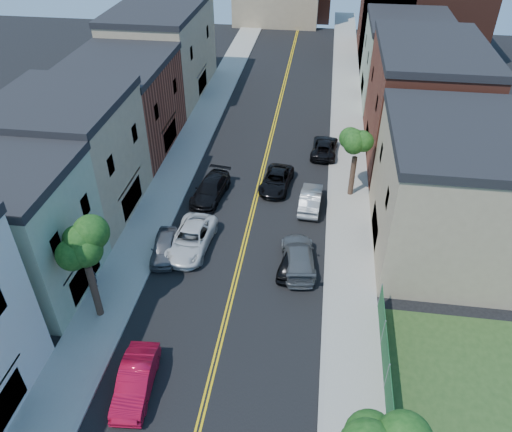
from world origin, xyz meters
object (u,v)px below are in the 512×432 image
at_px(black_suv_lane, 276,180).
at_px(grey_car_left, 164,247).
at_px(black_car_right, 293,261).
at_px(white_pickup, 191,239).
at_px(black_car_left, 211,189).
at_px(red_sedan, 136,381).
at_px(grey_car_right, 298,257).
at_px(silver_car_right, 311,199).
at_px(pedestrian_left, 94,278).
at_px(dark_car_right_far, 325,147).

bearing_deg(black_suv_lane, grey_car_left, -118.46).
bearing_deg(black_car_right, black_suv_lane, -69.84).
height_order(white_pickup, black_car_right, white_pickup).
bearing_deg(black_suv_lane, black_car_right, -71.28).
relative_size(black_car_left, black_suv_lane, 1.09).
bearing_deg(red_sedan, white_pickup, 85.25).
bearing_deg(black_suv_lane, white_pickup, -114.13).
xyz_separation_m(black_car_left, black_car_right, (7.60, -8.05, -0.07)).
relative_size(grey_car_right, black_suv_lane, 1.09).
height_order(red_sedan, black_suv_lane, red_sedan).
relative_size(white_pickup, silver_car_right, 1.24).
height_order(black_car_right, pedestrian_left, pedestrian_left).
bearing_deg(red_sedan, black_suv_lane, 71.14).
bearing_deg(black_car_left, dark_car_right_far, 51.72).
distance_m(red_sedan, silver_car_right, 20.46).
xyz_separation_m(grey_car_right, silver_car_right, (0.50, 7.37, -0.02)).
xyz_separation_m(white_pickup, black_suv_lane, (5.33, 9.06, -0.11)).
bearing_deg(dark_car_right_far, pedestrian_left, 58.45).
height_order(grey_car_left, pedestrian_left, pedestrian_left).
bearing_deg(red_sedan, black_car_left, 85.25).
bearing_deg(grey_car_left, pedestrian_left, -139.31).
bearing_deg(black_car_right, white_pickup, -1.87).
relative_size(red_sedan, silver_car_right, 1.02).
distance_m(red_sedan, black_car_left, 18.91).
distance_m(grey_car_left, black_suv_lane, 12.32).
distance_m(red_sedan, black_car_right, 13.26).
bearing_deg(pedestrian_left, grey_car_right, -69.17).
height_order(dark_car_right_far, pedestrian_left, pedestrian_left).
relative_size(grey_car_left, black_car_left, 0.78).
height_order(grey_car_left, dark_car_right_far, grey_car_left).
relative_size(dark_car_right_far, pedestrian_left, 3.08).
xyz_separation_m(grey_car_right, dark_car_right_far, (1.38, 16.60, -0.10)).
bearing_deg(pedestrian_left, white_pickup, -42.96).
xyz_separation_m(silver_car_right, dark_car_right_far, (0.87, 9.23, -0.08)).
distance_m(dark_car_right_far, black_suv_lane, 7.76).
distance_m(black_car_left, grey_car_right, 11.00).
distance_m(white_pickup, dark_car_right_far, 18.27).
bearing_deg(grey_car_left, dark_car_right_far, 48.99).
xyz_separation_m(white_pickup, grey_car_right, (7.92, -0.88, -0.01)).
relative_size(white_pickup, grey_car_right, 1.06).
distance_m(white_pickup, silver_car_right, 10.64).
height_order(red_sedan, pedestrian_left, pedestrian_left).
distance_m(black_car_left, black_car_right, 11.07).
xyz_separation_m(grey_car_left, pedestrian_left, (-3.60, -4.06, 0.24)).
relative_size(black_car_right, black_suv_lane, 0.85).
relative_size(black_car_left, black_car_right, 1.28).
distance_m(red_sedan, grey_car_right, 13.79).
xyz_separation_m(red_sedan, black_car_right, (7.60, 10.86, -0.06)).
height_order(white_pickup, grey_car_left, white_pickup).
height_order(red_sedan, silver_car_right, red_sedan).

